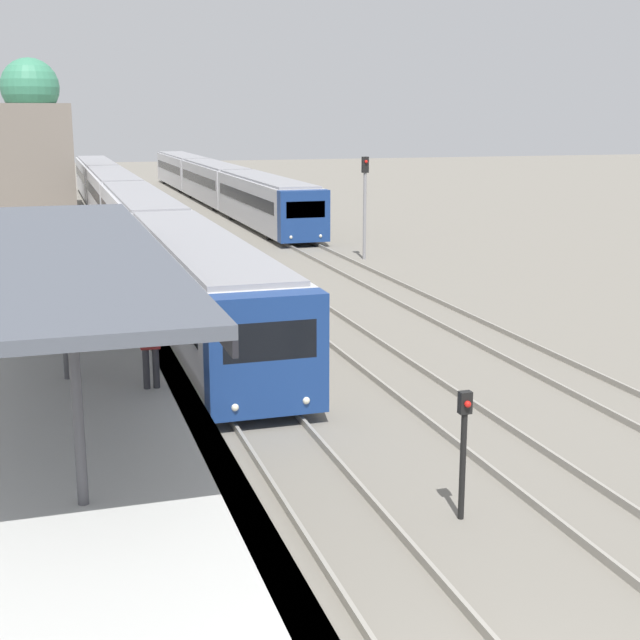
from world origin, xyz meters
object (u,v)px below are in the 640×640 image
at_px(signal_post_near, 464,442).
at_px(signal_mast_far, 365,195).
at_px(person_on_platform, 150,342).
at_px(train_near, 125,206).
at_px(train_far, 215,181).

bearing_deg(signal_post_near, signal_mast_far, 73.33).
xyz_separation_m(person_on_platform, train_near, (2.31, 30.71, -0.21)).
distance_m(train_near, train_far, 18.14).
xyz_separation_m(signal_post_near, signal_mast_far, (7.59, 25.37, 1.59)).
relative_size(train_near, signal_mast_far, 13.81).
xyz_separation_m(person_on_platform, signal_mast_far, (11.82, 19.56, 1.07)).
distance_m(train_far, signal_mast_far, 27.54).
bearing_deg(person_on_platform, signal_post_near, -54.00).
distance_m(train_far, signal_post_near, 53.17).
bearing_deg(train_near, person_on_platform, -94.30).
bearing_deg(person_on_platform, train_near, 85.70).
bearing_deg(train_near, signal_mast_far, -49.56).
relative_size(person_on_platform, train_near, 0.03).
bearing_deg(signal_mast_far, signal_post_near, -106.67).
bearing_deg(signal_mast_far, person_on_platform, -121.14).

